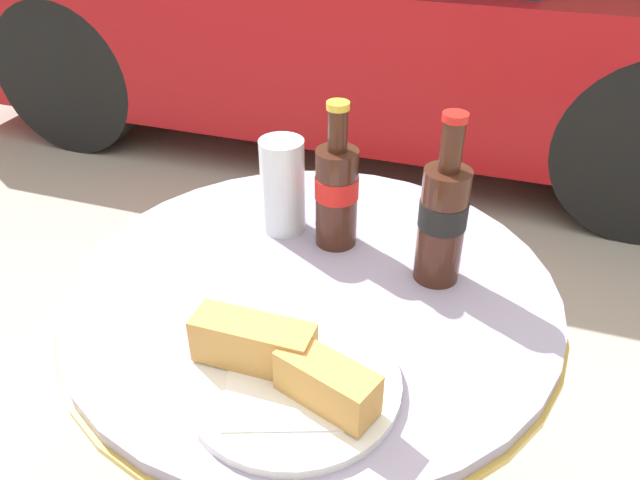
% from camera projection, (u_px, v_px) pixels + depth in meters
% --- Properties ---
extents(bistro_table, '(0.69, 0.69, 0.74)m').
position_uv_depth(bistro_table, '(313.00, 381.00, 0.98)').
color(bistro_table, gold).
rests_on(bistro_table, ground_plane).
extents(cola_bottle_left, '(0.07, 0.07, 0.24)m').
position_uv_depth(cola_bottle_left, '(442.00, 218.00, 0.83)').
color(cola_bottle_left, '#3D1E14').
rests_on(cola_bottle_left, bistro_table).
extents(cola_bottle_right, '(0.06, 0.06, 0.22)m').
position_uv_depth(cola_bottle_right, '(338.00, 191.00, 0.91)').
color(cola_bottle_right, '#3D1E14').
rests_on(cola_bottle_right, bistro_table).
extents(drinking_glass, '(0.07, 0.07, 0.15)m').
position_uv_depth(drinking_glass, '(283.00, 190.00, 0.95)').
color(drinking_glass, black).
rests_on(drinking_glass, bistro_table).
extents(lunch_plate_near, '(0.25, 0.25, 0.07)m').
position_uv_depth(lunch_plate_near, '(289.00, 371.00, 0.70)').
color(lunch_plate_near, white).
rests_on(lunch_plate_near, bistro_table).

